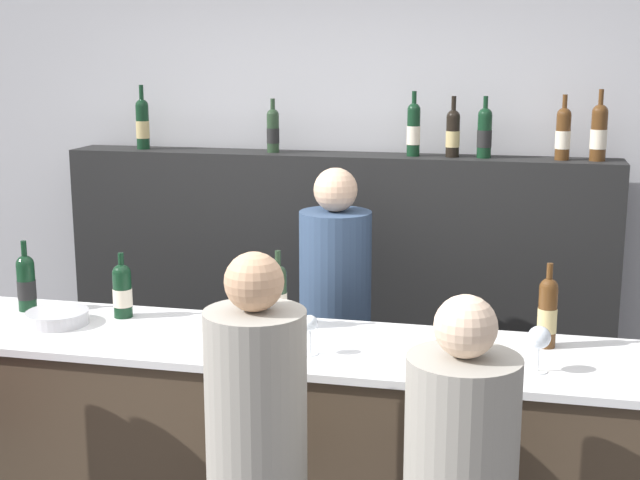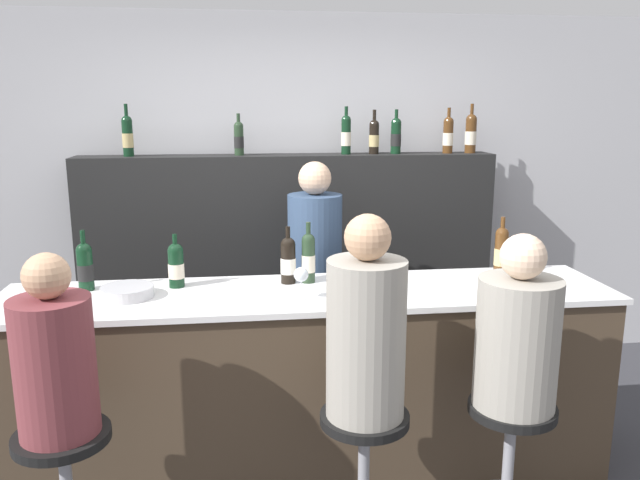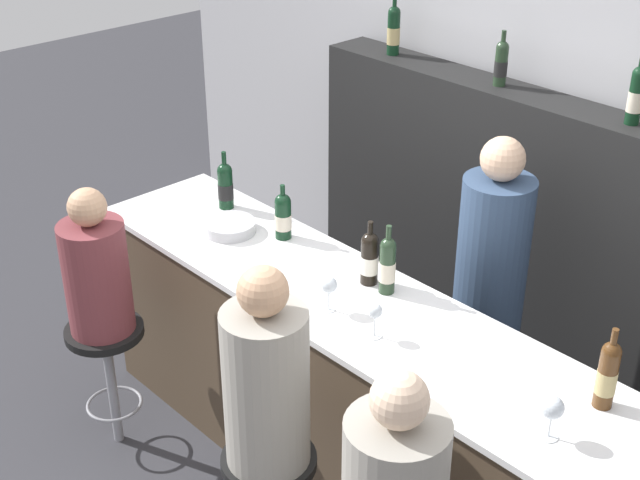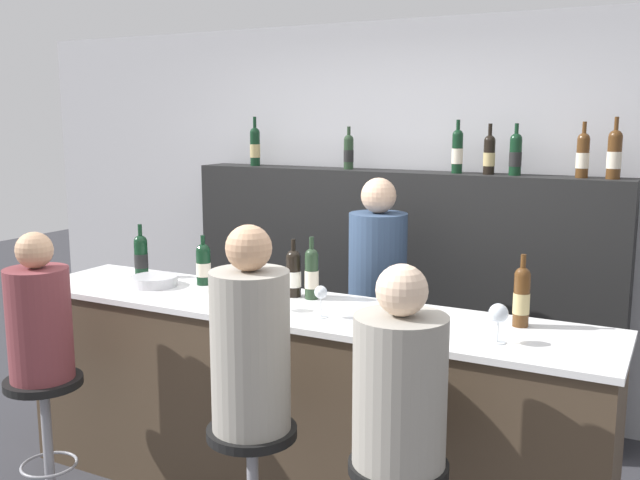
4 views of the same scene
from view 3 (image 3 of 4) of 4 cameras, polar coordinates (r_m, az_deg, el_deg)
The scene contains 19 objects.
wall_back at distance 4.83m, azimuth 15.85°, elevation 5.59°, with size 6.40×0.05×2.60m.
bar_counter at distance 4.12m, azimuth 2.31°, elevation -10.17°, with size 3.11×0.66×1.04m.
back_bar_cabinet at distance 4.87m, azimuth 13.67°, elevation -0.41°, with size 2.91×0.28×1.62m.
wine_bottle_counter_0 at distance 4.60m, azimuth -6.08°, elevation 3.50°, with size 0.08×0.08×0.31m.
wine_bottle_counter_1 at distance 4.29m, azimuth -2.38°, elevation 1.56°, with size 0.08×0.08×0.28m.
wine_bottle_counter_2 at distance 3.91m, azimuth 3.19°, elevation -1.14°, with size 0.08×0.08×0.30m.
wine_bottle_counter_3 at distance 3.85m, azimuth 4.34°, elevation -1.59°, with size 0.07×0.07×0.32m.
wine_bottle_counter_4 at distance 3.34m, azimuth 17.92°, elevation -8.17°, with size 0.07×0.07×0.33m.
wine_bottle_backbar_0 at distance 5.12m, azimuth 4.74°, elevation 13.26°, with size 0.07×0.07×0.35m.
wine_bottle_backbar_1 at distance 4.68m, azimuth 11.52°, elevation 11.06°, with size 0.07×0.07×0.28m.
wine_bottle_backbar_2 at distance 4.31m, azimuth 19.58°, elevation 8.75°, with size 0.07×0.07×0.33m.
wine_glass_0 at distance 3.72m, azimuth 0.57°, elevation -2.96°, with size 0.07×0.07×0.16m.
wine_glass_1 at distance 3.56m, azimuth 3.54°, elevation -4.68°, with size 0.06×0.06×0.15m.
wine_glass_2 at distance 3.16m, azimuth 14.65°, elevation -10.41°, with size 0.08×0.08×0.17m.
metal_bowl at distance 4.40m, azimuth -5.79°, elevation 0.85°, with size 0.26×0.26×0.06m.
bar_stool_left at distance 4.50m, azimuth -13.45°, elevation -7.06°, with size 0.38×0.38×0.69m.
guest_seated_left at distance 4.25m, azimuth -14.15°, elevation -1.96°, with size 0.31×0.31×0.73m.
guest_seated_middle at distance 3.35m, azimuth -3.48°, elevation -8.98°, with size 0.33×0.33×0.86m.
bartender at distance 4.43m, azimuth 10.66°, elevation -4.07°, with size 0.34×0.34×1.62m.
Camera 3 is at (2.24, -2.01, 3.09)m, focal length 50.00 mm.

